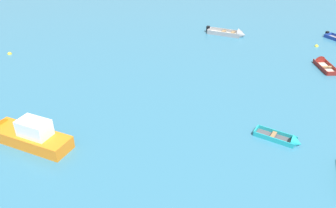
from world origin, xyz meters
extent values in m
cube|color=#4C4C51|center=(6.36, 18.80, 0.04)|extent=(2.38, 2.00, 0.08)
cube|color=teal|center=(6.61, 19.16, 0.16)|extent=(2.03, 1.43, 0.31)
cube|color=teal|center=(6.11, 18.44, 0.16)|extent=(2.03, 1.43, 0.31)
cube|color=teal|center=(5.36, 19.49, 0.16)|extent=(0.56, 0.75, 0.31)
cone|color=teal|center=(7.40, 18.08, 0.17)|extent=(0.93, 1.00, 0.84)
cube|color=#937047|center=(6.25, 18.87, 0.22)|extent=(0.65, 0.79, 0.03)
cube|color=beige|center=(6.97, 38.49, 0.06)|extent=(3.63, 2.66, 0.11)
cube|color=gray|center=(7.26, 39.05, 0.23)|extent=(3.26, 1.75, 0.46)
cube|color=gray|center=(6.67, 37.92, 0.23)|extent=(3.26, 1.75, 0.46)
cube|color=gray|center=(5.36, 39.32, 0.23)|extent=(0.69, 1.16, 0.46)
cone|color=gray|center=(8.64, 37.61, 0.25)|extent=(1.30, 1.46, 1.22)
cube|color=#937047|center=(6.80, 38.57, 0.32)|extent=(0.86, 1.18, 0.03)
cube|color=#937047|center=(7.74, 38.08, 0.32)|extent=(0.86, 1.18, 0.03)
cube|color=black|center=(5.22, 39.39, 0.39)|extent=(0.45, 0.44, 0.64)
cube|color=beige|center=(14.06, 28.89, 0.04)|extent=(1.00, 2.74, 0.09)
cube|color=maroon|center=(13.54, 28.89, 0.18)|extent=(0.09, 2.85, 0.35)
cube|color=maroon|center=(14.58, 28.88, 0.18)|extent=(0.09, 2.85, 0.35)
cube|color=maroon|center=(14.04, 27.46, 0.18)|extent=(1.02, 0.12, 0.35)
cone|color=maroon|center=(14.07, 30.37, 0.19)|extent=(1.00, 0.66, 1.00)
cube|color=#937047|center=(14.06, 28.74, 0.25)|extent=(0.93, 0.31, 0.03)
cube|color=navy|center=(18.29, 35.86, 0.17)|extent=(1.35, 2.61, 0.34)
cube|color=navy|center=(18.17, 37.41, 0.17)|extent=(1.08, 0.62, 0.34)
cube|color=black|center=(18.11, 37.51, 0.29)|extent=(0.39, 0.37, 0.47)
cube|color=orange|center=(-8.32, 18.89, 0.39)|extent=(5.34, 3.71, 0.78)
cube|color=white|center=(-7.86, 18.66, 1.26)|extent=(2.17, 1.84, 0.96)
cube|color=black|center=(-8.60, 19.03, 1.45)|extent=(0.61, 1.02, 0.42)
sphere|color=yellow|center=(15.62, 34.36, 0.00)|extent=(0.39, 0.39, 0.39)
sphere|color=yellow|center=(-14.87, 33.49, 0.00)|extent=(0.40, 0.40, 0.40)
camera|label=1|loc=(-0.85, 2.34, 12.12)|focal=36.07mm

